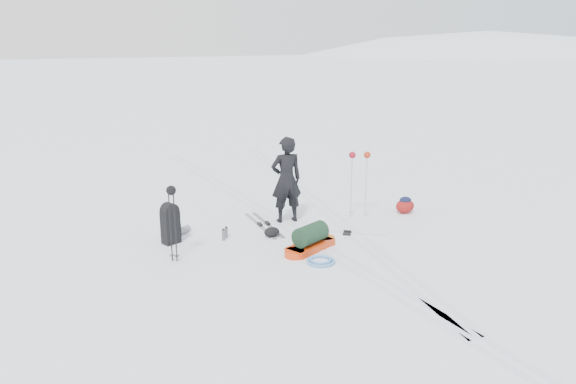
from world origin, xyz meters
The scene contains 14 objects.
ground centered at (0.00, 0.00, 0.00)m, with size 200.00×200.00×0.00m, color white.
snow_hill_backdrop centered at (62.69, 84.02, -69.02)m, with size 359.50×192.00×162.45m.
ski_tracks centered at (0.61, 0.88, 0.00)m, with size 3.38×17.97×0.01m.
skier centered at (0.09, 0.86, 0.97)m, with size 0.71×0.47×1.95m, color black.
pulk_sled centered at (-0.20, -0.93, 0.20)m, with size 1.39×0.92×0.52m.
expedition_rucksack centered at (-2.57, 0.61, 0.39)m, with size 0.75×0.81×0.85m.
ski_poles_black centered at (-2.76, -0.40, 1.19)m, with size 0.20×0.18×1.46m.
ski_poles_silver centered at (1.75, 0.48, 1.29)m, with size 0.47×0.29×1.54m.
touring_skis_grey centered at (-0.49, 0.80, 0.02)m, with size 0.32×1.86×0.07m.
touring_skis_white centered at (0.90, -0.48, 0.01)m, with size 1.48×1.17×0.06m.
rope_coil centered at (-0.31, -1.59, 0.03)m, with size 0.59×0.59×0.06m.
small_daypack centered at (2.91, 0.26, 0.19)m, with size 0.56×0.50×0.40m.
thermos_pair centered at (-1.54, 0.34, 0.12)m, with size 0.18×0.22×0.25m.
stuff_sack centered at (-0.60, 0.06, 0.10)m, with size 0.38×0.32×0.21m.
Camera 1 is at (-4.88, -10.16, 4.08)m, focal length 35.00 mm.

